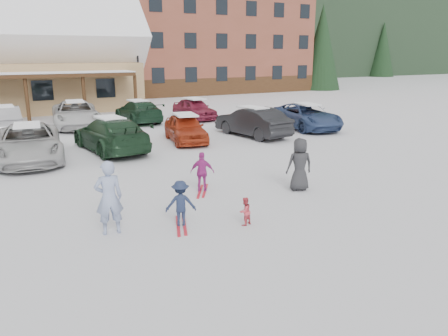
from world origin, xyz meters
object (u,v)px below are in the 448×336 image
parked_car_5 (253,122)px  parked_car_11 (138,111)px  child_magenta (202,172)px  parked_car_3 (111,134)px  parked_car_10 (76,114)px  bystander_dark (300,164)px  parked_car_9 (5,119)px  parked_car_12 (194,109)px  parked_car_2 (29,143)px  parked_car_4 (185,128)px  toddler_red (245,211)px  child_navy (181,204)px  adult_skier (109,198)px  alpine_hotel (179,13)px  parked_car_6 (306,116)px  lamp_post (138,60)px

parked_car_5 → parked_car_11: (-3.92, 7.67, -0.08)m
child_magenta → parked_car_3: size_ratio=0.25×
child_magenta → parked_car_10: size_ratio=0.23×
child_magenta → bystander_dark: (2.86, -1.34, 0.21)m
parked_car_9 → parked_car_12: parked_car_9 is taller
parked_car_2 → parked_car_12: size_ratio=1.34×
parked_car_4 → child_magenta: bearing=-99.5°
parked_car_12 → bystander_dark: bearing=-106.9°
parked_car_2 → toddler_red: bearing=-62.3°
toddler_red → child_navy: bearing=-43.3°
toddler_red → parked_car_12: 18.94m
adult_skier → parked_car_10: (2.15, 17.01, -0.15)m
parked_car_3 → parked_car_10: parked_car_10 is taller
child_navy → parked_car_9: bearing=-59.3°
alpine_hotel → parked_car_6: size_ratio=6.01×
lamp_post → parked_car_10: bearing=-129.8°
parked_car_12 → lamp_post: bearing=94.7°
bystander_dark → parked_car_11: (-0.25, 16.51, -0.17)m
alpine_hotel → bystander_dark: size_ratio=18.16×
lamp_post → parked_car_2: 18.47m
alpine_hotel → child_magenta: (-14.22, -35.97, -7.98)m
bystander_dark → parked_car_4: (-0.11, 9.14, -0.17)m
parked_car_2 → parked_car_3: 3.46m
child_navy → parked_car_6: parked_car_6 is taller
child_magenta → lamp_post: bearing=-71.5°
child_navy → bystander_dark: bearing=-147.5°
parked_car_2 → child_magenta: bearing=-52.6°
adult_skier → parked_car_5: (9.99, 9.50, -0.16)m
parked_car_11 → parked_car_12: size_ratio=1.18×
parked_car_10 → parked_car_11: bearing=8.5°
lamp_post → parked_car_9: lamp_post is taller
parked_car_4 → parked_car_5: parked_car_5 is taller
toddler_red → child_magenta: bearing=-111.6°
bystander_dark → parked_car_12: bystander_dark is taller
toddler_red → parked_car_9: (-4.89, 18.66, 0.33)m
lamp_post → parked_car_10: size_ratio=1.20×
parked_car_4 → adult_skier: bearing=-112.5°
bystander_dark → parked_car_10: size_ratio=0.31×
child_magenta → parked_car_2: bearing=-26.4°
bystander_dark → child_magenta: bearing=-9.7°
parked_car_3 → parked_car_12: 10.38m
toddler_red → alpine_hotel: bearing=-127.5°
child_navy → parked_car_10: size_ratio=0.22×
parked_car_11 → parked_car_12: 3.76m
alpine_hotel → parked_car_12: bearing=-110.3°
toddler_red → child_navy: (-1.49, 0.73, 0.23)m
parked_car_12 → parked_car_5: bearing=-93.1°
child_magenta → bystander_dark: size_ratio=0.76×
lamp_post → child_magenta: bearing=-102.5°
adult_skier → parked_car_5: adult_skier is taller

